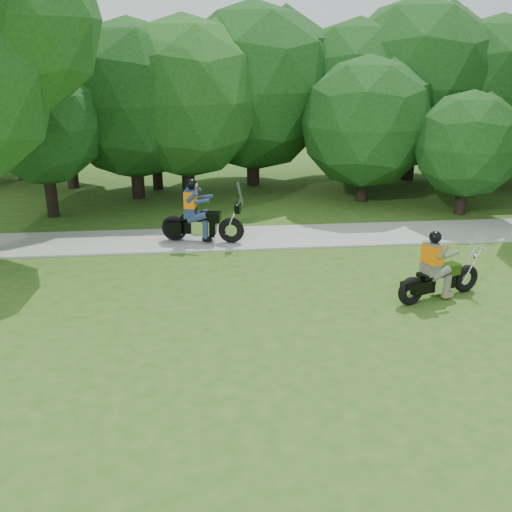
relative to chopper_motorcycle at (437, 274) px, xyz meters
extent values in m
plane|color=#2A5819|center=(-1.48, -3.14, -0.62)|extent=(100.00, 100.00, 0.00)
cube|color=gray|center=(-1.48, 4.86, -0.59)|extent=(60.00, 2.20, 0.06)
cylinder|color=black|center=(3.77, 12.40, 0.28)|extent=(0.55, 0.55, 1.80)
sphere|color=#133610|center=(3.77, 12.40, 3.45)|extent=(7.00, 7.00, 7.00)
cylinder|color=black|center=(-3.11, 12.09, 0.28)|extent=(0.53, 0.53, 1.80)
sphere|color=#133610|center=(-3.11, 12.09, 3.35)|extent=(6.69, 6.69, 6.69)
cylinder|color=black|center=(6.92, 11.79, 0.28)|extent=(0.51, 0.51, 1.80)
sphere|color=#133610|center=(6.92, 11.79, 3.16)|extent=(6.11, 6.11, 6.11)
cylinder|color=black|center=(1.24, 12.40, 0.28)|extent=(0.50, 0.50, 1.80)
sphere|color=#133610|center=(1.24, 12.40, 3.11)|extent=(5.96, 5.96, 5.96)
cylinder|color=black|center=(3.69, 6.84, 0.00)|extent=(0.38, 0.38, 1.24)
sphere|color=#133610|center=(3.69, 6.84, 1.80)|extent=(3.64, 3.64, 3.64)
cylinder|color=black|center=(-10.46, 7.96, 0.28)|extent=(0.40, 0.40, 1.80)
sphere|color=#133610|center=(-10.46, 7.96, 2.46)|extent=(3.94, 3.94, 3.94)
cylinder|color=black|center=(-10.63, 12.26, 0.28)|extent=(0.45, 0.45, 1.80)
sphere|color=#133610|center=(-10.63, 12.26, 2.82)|extent=(5.07, 5.07, 5.07)
cylinder|color=black|center=(-13.14, 14.15, 0.28)|extent=(0.55, 0.55, 1.80)
sphere|color=#133610|center=(-13.14, 14.15, 3.46)|extent=(7.03, 7.03, 7.03)
cylinder|color=black|center=(0.75, 8.96, 0.05)|extent=(0.44, 0.44, 1.35)
sphere|color=#133610|center=(0.75, 8.96, 2.29)|extent=(4.82, 4.82, 4.82)
cylinder|color=black|center=(-7.09, 11.65, 0.24)|extent=(0.40, 0.40, 1.72)
sphere|color=#133610|center=(-7.09, 11.65, 2.43)|extent=(4.09, 4.09, 4.09)
cylinder|color=black|center=(-7.76, 10.29, 0.28)|extent=(0.49, 0.49, 1.80)
sphere|color=#133610|center=(-7.76, 10.29, 3.07)|extent=(5.81, 5.81, 5.81)
cylinder|color=black|center=(-5.82, 10.38, 0.28)|extent=(0.50, 0.50, 1.80)
sphere|color=#184C15|center=(-5.82, 10.38, 3.12)|extent=(5.97, 5.97, 5.97)
torus|color=black|center=(-0.67, -0.25, -0.28)|extent=(0.71, 0.42, 0.69)
torus|color=black|center=(0.89, 0.33, -0.28)|extent=(0.71, 0.42, 0.69)
cube|color=black|center=(-0.08, -0.03, -0.23)|extent=(1.21, 0.64, 0.31)
cube|color=silver|center=(0.08, 0.03, -0.23)|extent=(0.56, 0.48, 0.39)
cube|color=black|center=(0.33, 0.12, 0.06)|extent=(0.58, 0.45, 0.26)
cube|color=black|center=(-0.20, -0.08, 0.03)|extent=(0.59, 0.47, 0.10)
cylinder|color=silver|center=(0.93, 0.35, 0.06)|extent=(0.51, 0.23, 0.81)
cylinder|color=silver|center=(1.15, 0.43, 0.49)|extent=(0.25, 0.60, 0.04)
cube|color=#545646|center=(-0.20, -0.08, 0.16)|extent=(0.41, 0.45, 0.24)
cube|color=#545646|center=(-0.19, -0.07, 0.52)|extent=(0.38, 0.48, 0.55)
cube|color=#FF6E05|center=(-0.19, -0.07, 0.54)|extent=(0.42, 0.52, 0.43)
sphere|color=black|center=(-0.16, -0.06, 0.93)|extent=(0.28, 0.28, 0.28)
torus|color=black|center=(-6.17, 4.73, -0.17)|extent=(0.81, 0.38, 0.78)
torus|color=black|center=(-4.49, 4.36, -0.17)|extent=(0.81, 0.38, 0.78)
cube|color=black|center=(-5.53, 4.59, -0.12)|extent=(1.27, 0.53, 0.36)
cube|color=silver|center=(-5.37, 4.55, -0.12)|extent=(0.60, 0.48, 0.44)
cube|color=black|center=(-5.10, 4.49, 0.21)|extent=(0.64, 0.45, 0.29)
cube|color=black|center=(-5.67, 4.62, 0.17)|extent=(0.64, 0.47, 0.11)
cylinder|color=silver|center=(-4.45, 4.35, 0.21)|extent=(0.44, 0.14, 1.00)
cylinder|color=silver|center=(-4.26, 4.31, 0.69)|extent=(0.19, 0.70, 0.04)
cube|color=black|center=(-6.17, 4.48, -0.12)|extent=(0.48, 0.23, 0.38)
cube|color=black|center=(-6.07, 4.95, -0.12)|extent=(0.48, 0.23, 0.38)
cube|color=#1A2846|center=(-5.67, 4.62, 0.32)|extent=(0.42, 0.48, 0.27)
cube|color=#1A2846|center=(-5.65, 4.61, 0.72)|extent=(0.38, 0.52, 0.62)
cube|color=#FF6E05|center=(-5.65, 4.61, 0.75)|extent=(0.42, 0.57, 0.49)
sphere|color=black|center=(-5.61, 4.61, 1.19)|extent=(0.31, 0.31, 0.31)
camera|label=1|loc=(-5.35, -11.70, 4.94)|focal=40.00mm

